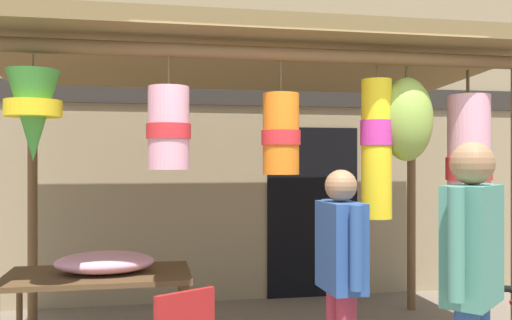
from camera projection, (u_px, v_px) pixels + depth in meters
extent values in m
cube|color=#9E8966|center=(247.00, 135.00, 6.54)|extent=(9.19, 0.25, 3.81)
cube|color=#2D2823|center=(249.00, 95.00, 6.40)|extent=(8.27, 0.04, 0.24)
cube|color=black|center=(313.00, 212.00, 6.55)|extent=(1.10, 0.03, 2.00)
cylinder|color=brown|center=(33.00, 206.00, 5.27)|extent=(0.09, 0.09, 2.36)
cylinder|color=brown|center=(411.00, 200.00, 5.99)|extent=(0.09, 0.09, 2.36)
cylinder|color=brown|center=(271.00, 54.00, 3.90)|extent=(4.08, 0.10, 0.10)
cylinder|color=brown|center=(234.00, 72.00, 5.63)|extent=(4.08, 0.10, 0.10)
cube|color=olive|center=(249.00, 59.00, 4.77)|extent=(4.38, 2.26, 0.24)
cylinder|color=brown|center=(33.00, 61.00, 3.57)|extent=(0.01, 0.01, 0.12)
cone|color=green|center=(33.00, 116.00, 3.57)|extent=(0.33, 0.33, 0.59)
cylinder|color=yellow|center=(33.00, 109.00, 3.57)|extent=(0.36, 0.36, 0.11)
cylinder|color=brown|center=(169.00, 72.00, 3.73)|extent=(0.01, 0.01, 0.20)
cylinder|color=pink|center=(169.00, 128.00, 3.73)|extent=(0.28, 0.28, 0.56)
cylinder|color=red|center=(169.00, 131.00, 3.73)|extent=(0.30, 0.30, 0.10)
cylinder|color=brown|center=(281.00, 77.00, 3.90)|extent=(0.01, 0.01, 0.23)
cylinder|color=orange|center=(281.00, 134.00, 3.90)|extent=(0.26, 0.26, 0.57)
cylinder|color=red|center=(281.00, 138.00, 3.90)|extent=(0.28, 0.28, 0.10)
cylinder|color=brown|center=(377.00, 73.00, 4.10)|extent=(0.01, 0.01, 0.10)
cylinder|color=yellow|center=(377.00, 149.00, 4.10)|extent=(0.22, 0.22, 1.03)
cylinder|color=#D13399|center=(377.00, 133.00, 4.10)|extent=(0.24, 0.24, 0.19)
cylinder|color=brown|center=(469.00, 82.00, 4.26)|extent=(0.01, 0.01, 0.20)
cylinder|color=pink|center=(469.00, 158.00, 4.26)|extent=(0.32, 0.32, 0.97)
cylinder|color=red|center=(469.00, 169.00, 4.26)|extent=(0.34, 0.34, 0.17)
cylinder|color=#4C3D23|center=(468.00, 81.00, 4.31)|extent=(0.02, 0.02, 0.17)
ellipsoid|color=yellow|center=(468.00, 129.00, 4.31)|extent=(0.32, 0.27, 0.58)
cylinder|color=#4C3D23|center=(407.00, 72.00, 4.13)|extent=(0.02, 0.02, 0.08)
ellipsoid|color=#89A842|center=(407.00, 119.00, 4.13)|extent=(0.39, 0.34, 0.63)
cube|color=brown|center=(98.00, 275.00, 4.33)|extent=(1.42, 0.80, 0.04)
cylinder|color=brown|center=(19.00, 314.00, 4.56)|extent=(0.05, 0.05, 0.69)
cylinder|color=brown|center=(181.00, 306.00, 4.80)|extent=(0.05, 0.05, 0.69)
ellipsoid|color=pink|center=(105.00, 262.00, 4.34)|extent=(0.77, 0.54, 0.16)
ellipsoid|color=yellow|center=(120.00, 262.00, 4.31)|extent=(0.34, 0.27, 0.11)
cube|color=#4C8E7A|center=(472.00, 244.00, 2.96)|extent=(0.45, 0.43, 0.64)
cylinder|color=#4C8E7A|center=(456.00, 244.00, 2.76)|extent=(0.08, 0.08, 0.57)
cylinder|color=#4C8E7A|center=(486.00, 234.00, 3.16)|extent=(0.08, 0.08, 0.57)
sphere|color=#9E704C|center=(472.00, 163.00, 2.96)|extent=(0.23, 0.23, 0.23)
cube|color=#2D5193|center=(341.00, 246.00, 3.60)|extent=(0.23, 0.41, 0.58)
cylinder|color=#2D5193|center=(327.00, 236.00, 3.85)|extent=(0.08, 0.08, 0.52)
cylinder|color=#2D5193|center=(357.00, 248.00, 3.35)|extent=(0.08, 0.08, 0.52)
sphere|color=#9E704C|center=(341.00, 186.00, 3.60)|extent=(0.21, 0.21, 0.21)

